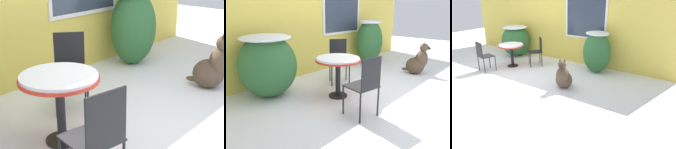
% 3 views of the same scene
% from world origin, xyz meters
% --- Properties ---
extents(ground_plane, '(16.00, 16.00, 0.00)m').
position_xyz_m(ground_plane, '(0.00, 0.00, 0.00)').
color(ground_plane, white).
extents(shrub_middle, '(0.82, 0.70, 1.22)m').
position_xyz_m(shrub_middle, '(1.80, 1.70, 0.65)').
color(shrub_middle, '#2D6033').
rests_on(shrub_middle, ground_plane).
extents(patio_table, '(0.78, 0.78, 0.72)m').
position_xyz_m(patio_table, '(-0.67, 0.68, 0.61)').
color(patio_table, black).
rests_on(patio_table, ground_plane).
extents(patio_chair_near_table, '(0.56, 0.56, 0.91)m').
position_xyz_m(patio_chair_near_table, '(-0.06, 1.21, 0.51)').
color(patio_chair_near_table, black).
rests_on(patio_chair_near_table, ground_plane).
extents(patio_chair_far_side, '(0.46, 0.46, 0.91)m').
position_xyz_m(patio_chair_far_side, '(-1.00, -0.12, 0.51)').
color(patio_chair_far_side, black).
rests_on(patio_chair_far_side, ground_plane).
extents(dog, '(0.54, 0.62, 0.77)m').
position_xyz_m(dog, '(1.65, 0.19, 0.29)').
color(dog, '#4C3D2D').
rests_on(dog, ground_plane).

